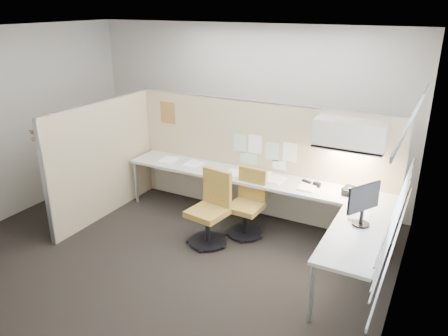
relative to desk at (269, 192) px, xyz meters
The scene contains 28 objects.
floor 1.58m from the desk, 129.58° to the right, with size 5.50×4.50×0.01m, color black.
ceiling 2.64m from the desk, 129.58° to the right, with size 5.50×4.50×0.01m, color white.
wall_back 1.66m from the desk, 129.62° to the left, with size 5.50×0.02×2.80m, color beige.
wall_front 3.59m from the desk, 105.41° to the right, with size 5.50×0.02×2.80m, color beige.
wall_left 3.93m from the desk, 162.99° to the right, with size 0.02×4.50×2.80m, color beige.
wall_right 2.28m from the desk, 31.75° to the right, with size 0.02×4.50×2.80m, color beige.
window_pane 2.32m from the desk, 32.11° to the right, with size 0.01×2.80×1.30m, color #A6B3C1.
partition_back 0.67m from the desk, 128.75° to the left, with size 4.10×0.06×1.75m, color #C3B287.
partition_left 2.52m from the desk, 165.56° to the right, with size 0.06×2.20×1.75m, color #C3B287.
desk is the anchor object (origin of this frame).
overhead_bin 1.35m from the desk, 15.24° to the left, with size 0.90×0.36×0.38m, color beige.
task_light_strip 1.22m from the desk, 15.24° to the left, with size 0.60×0.06×0.02m, color #FFEABF.
pinned_papers 0.69m from the desk, 124.37° to the left, with size 1.01×0.00×0.47m.
poster 2.19m from the desk, 167.47° to the left, with size 0.28×0.00×0.35m, color orange.
chair_left 0.88m from the desk, 131.72° to the right, with size 0.53×0.55×1.00m.
chair_right 0.35m from the desk, 138.40° to the right, with size 0.49×0.49×0.93m.
monitor 1.56m from the desk, 24.52° to the right, with size 0.27×0.42×0.50m.
phone 1.10m from the desk, ahead, with size 0.24×0.22×0.12m.
stapler 0.54m from the desk, 28.53° to the left, with size 0.14×0.04×0.05m, color black.
tape_dispenser 0.66m from the desk, 19.81° to the left, with size 0.10×0.06×0.06m, color black.
coat_hook 3.06m from the desk, 148.36° to the right, with size 0.18×0.45×1.36m.
paper_stack_0 1.78m from the desk, behind, with size 0.23×0.30×0.03m, color white.
paper_stack_1 1.36m from the desk, behind, with size 0.23×0.30×0.02m, color white.
paper_stack_2 0.60m from the desk, behind, with size 0.23×0.30×0.04m, color white.
paper_stack_3 0.22m from the desk, 81.62° to the left, with size 0.23×0.30×0.01m, color white.
paper_stack_4 0.54m from the desk, 13.81° to the left, with size 0.23×0.30×0.02m, color white.
paper_stack_5 1.38m from the desk, 17.23° to the right, with size 0.23×0.30×0.02m, color white.
paper_stack_6 0.32m from the desk, 142.63° to the left, with size 0.23×0.30×0.05m, color white.
Camera 1 is at (2.99, -4.10, 3.11)m, focal length 35.00 mm.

